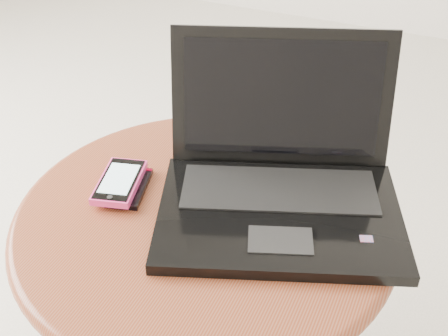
% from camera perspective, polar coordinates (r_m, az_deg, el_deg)
% --- Properties ---
extents(table, '(0.61, 0.61, 0.48)m').
position_cam_1_polar(table, '(0.99, -1.80, -8.84)').
color(table, '#5F3213').
rests_on(table, ground).
extents(laptop, '(0.45, 0.42, 0.24)m').
position_cam_1_polar(laptop, '(0.92, 5.46, -1.12)').
color(laptop, black).
rests_on(laptop, table).
extents(phone_black, '(0.08, 0.11, 0.01)m').
position_cam_1_polar(phone_black, '(0.98, -9.17, -1.87)').
color(phone_black, black).
rests_on(phone_black, table).
extents(phone_pink, '(0.09, 0.13, 0.01)m').
position_cam_1_polar(phone_pink, '(0.97, -10.11, -1.33)').
color(phone_pink, '#F4398A').
rests_on(phone_pink, phone_black).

